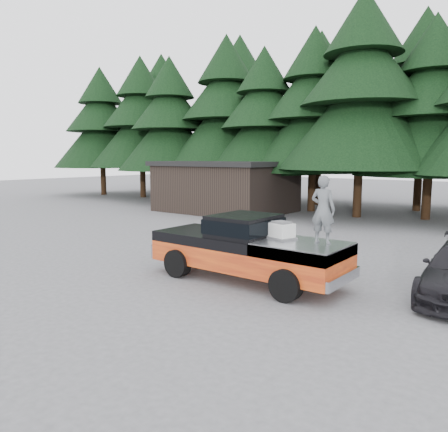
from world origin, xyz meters
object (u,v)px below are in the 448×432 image
Objects in this scene: air_compressor at (281,231)px; utility_building at (226,186)px; pickup_truck at (247,258)px; man_on_bed at (323,210)px.

utility_building is (-11.58, 12.53, 0.13)m from air_compressor.
pickup_truck is at bearing -155.27° from air_compressor.
pickup_truck is 3.37× the size of man_on_bed.
air_compressor is 17.06m from utility_building.
air_compressor is at bearing -47.25° from utility_building.
man_on_bed reaches higher than air_compressor.
man_on_bed is (1.16, 0.12, 0.68)m from air_compressor.
man_on_bed is at bearing 6.74° from pickup_truck.
man_on_bed reaches higher than pickup_truck.
air_compressor is 0.07× the size of utility_building.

